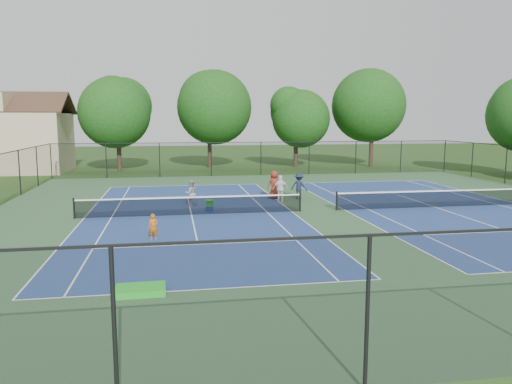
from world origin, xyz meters
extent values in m
plane|color=#234716|center=(0.00, 0.00, 0.00)|extent=(140.00, 140.00, 0.00)
cube|color=#2D4F2C|center=(0.00, 0.00, 0.00)|extent=(36.00, 36.00, 0.01)
cube|color=navy|center=(-7.00, 0.00, 0.01)|extent=(10.97, 23.77, 0.00)
cube|color=white|center=(-7.00, 11.88, 0.01)|extent=(10.97, 0.06, 0.00)
cube|color=white|center=(-7.00, -11.88, 0.01)|extent=(10.97, 0.06, 0.00)
cube|color=white|center=(-12.48, 0.00, 0.01)|extent=(0.06, 23.77, 0.00)
cube|color=white|center=(-1.51, 0.00, 0.01)|extent=(0.06, 23.77, 0.00)
cube|color=white|center=(-11.12, 0.00, 0.01)|extent=(0.06, 23.77, 0.00)
cube|color=white|center=(-2.88, 0.00, 0.01)|extent=(0.06, 23.77, 0.00)
cube|color=white|center=(-7.00, 6.40, 0.01)|extent=(8.23, 0.06, 0.00)
cube|color=white|center=(-7.00, -6.40, 0.01)|extent=(8.23, 0.06, 0.00)
cube|color=white|center=(-7.00, 0.00, 0.01)|extent=(0.06, 12.80, 0.00)
cylinder|color=black|center=(-12.95, 0.00, 0.54)|extent=(0.10, 0.10, 1.07)
cylinder|color=black|center=(-1.05, 0.00, 0.54)|extent=(0.10, 0.10, 1.07)
cube|color=black|center=(-7.00, 0.00, 0.47)|extent=(11.90, 0.01, 0.90)
cube|color=white|center=(-7.00, 0.00, 0.95)|extent=(11.90, 0.04, 0.07)
cube|color=navy|center=(7.00, 0.00, 0.01)|extent=(10.97, 23.77, 0.00)
cube|color=white|center=(7.00, 11.88, 0.01)|extent=(10.97, 0.06, 0.00)
cube|color=white|center=(1.51, 0.00, 0.01)|extent=(0.06, 23.77, 0.00)
cube|color=white|center=(2.88, 0.00, 0.01)|extent=(0.06, 23.77, 0.00)
cube|color=white|center=(11.12, 0.00, 0.01)|extent=(0.06, 23.77, 0.00)
cube|color=white|center=(7.00, 6.40, 0.01)|extent=(8.23, 0.06, 0.00)
cube|color=white|center=(7.00, -6.40, 0.01)|extent=(8.23, 0.06, 0.00)
cube|color=white|center=(7.00, 0.00, 0.01)|extent=(0.06, 12.80, 0.00)
cylinder|color=black|center=(1.05, 0.00, 0.54)|extent=(0.10, 0.10, 1.07)
cube|color=black|center=(7.00, 0.00, 0.47)|extent=(11.90, 0.01, 0.90)
cube|color=white|center=(7.00, 0.00, 0.95)|extent=(11.90, 0.04, 0.07)
cylinder|color=black|center=(-18.00, 18.00, 1.50)|extent=(0.08, 0.08, 3.00)
cylinder|color=black|center=(-13.50, 18.00, 1.50)|extent=(0.08, 0.08, 3.00)
cylinder|color=black|center=(-9.00, 18.00, 1.50)|extent=(0.08, 0.08, 3.00)
cylinder|color=black|center=(-9.00, -18.00, 1.50)|extent=(0.08, 0.08, 3.00)
cylinder|color=black|center=(-4.50, 18.00, 1.50)|extent=(0.08, 0.08, 3.00)
cylinder|color=black|center=(-4.50, -18.00, 1.50)|extent=(0.08, 0.08, 3.00)
cylinder|color=black|center=(0.00, 18.00, 1.50)|extent=(0.08, 0.08, 3.00)
cylinder|color=black|center=(4.50, 18.00, 1.50)|extent=(0.08, 0.08, 3.00)
cylinder|color=black|center=(9.00, 18.00, 1.50)|extent=(0.08, 0.08, 3.00)
cylinder|color=black|center=(13.50, 18.00, 1.50)|extent=(0.08, 0.08, 3.00)
cylinder|color=black|center=(18.00, 18.00, 1.50)|extent=(0.08, 0.08, 3.00)
cylinder|color=black|center=(18.00, 9.00, 1.50)|extent=(0.08, 0.08, 3.00)
cylinder|color=black|center=(-18.00, 9.00, 1.50)|extent=(0.08, 0.08, 3.00)
cylinder|color=black|center=(18.00, 13.50, 1.50)|extent=(0.08, 0.08, 3.00)
cylinder|color=black|center=(-18.00, 13.50, 1.50)|extent=(0.08, 0.08, 3.00)
cube|color=black|center=(0.00, 18.00, 1.50)|extent=(36.00, 0.01, 3.00)
cube|color=black|center=(0.00, 18.00, 3.00)|extent=(36.00, 0.05, 0.05)
cylinder|color=#2D2116|center=(-13.00, 24.00, 1.89)|extent=(0.44, 0.44, 3.78)
sphere|color=#173E11|center=(-13.00, 24.00, 5.65)|extent=(6.80, 6.80, 6.80)
sphere|color=#173E11|center=(-13.00, 24.00, 6.31)|extent=(5.58, 5.58, 5.58)
sphere|color=#173E11|center=(-13.00, 24.00, 6.98)|extent=(4.35, 4.35, 4.35)
cylinder|color=#2D2116|center=(-4.00, 26.00, 2.07)|extent=(0.44, 0.44, 4.14)
sphere|color=#173E11|center=(-4.00, 26.00, 6.23)|extent=(7.60, 7.60, 7.60)
sphere|color=#173E11|center=(-4.00, 26.00, 6.85)|extent=(6.23, 6.23, 6.23)
sphere|color=#173E11|center=(-4.00, 26.00, 7.48)|extent=(4.86, 4.86, 4.86)
cylinder|color=#2D2116|center=(5.00, 25.00, 1.71)|extent=(0.44, 0.44, 3.42)
sphere|color=#173E11|center=(5.00, 25.00, 5.07)|extent=(6.00, 6.00, 6.00)
sphere|color=#173E11|center=(5.00, 25.00, 5.77)|extent=(4.92, 4.92, 4.92)
sphere|color=#173E11|center=(5.00, 25.00, 6.48)|extent=(3.84, 3.84, 3.84)
cylinder|color=#2D2116|center=(13.00, 24.00, 2.16)|extent=(0.44, 0.44, 4.32)
sphere|color=#173E11|center=(13.00, 24.00, 6.46)|extent=(7.80, 7.80, 7.80)
sphere|color=#173E11|center=(13.00, 24.00, 7.08)|extent=(6.40, 6.40, 6.40)
sphere|color=#173E11|center=(13.00, 24.00, 7.69)|extent=(4.99, 4.99, 4.99)
cube|color=tan|center=(-23.00, 25.00, 2.80)|extent=(10.00, 8.00, 5.60)
cube|color=tan|center=(-23.00, 25.00, 6.48)|extent=(1.20, 8.00, 1.76)
cube|color=#422B1E|center=(-23.00, 23.00, 6.58)|extent=(10.80, 4.10, 2.15)
cube|color=#422B1E|center=(-23.00, 27.00, 6.58)|extent=(10.80, 4.10, 2.15)
imported|color=#CA5F0D|center=(-8.81, -5.23, 0.55)|extent=(0.41, 0.27, 1.11)
imported|color=gray|center=(-6.88, 2.69, 0.77)|extent=(0.84, 0.70, 1.54)
imported|color=white|center=(-1.42, 3.35, 0.83)|extent=(0.98, 0.44, 1.65)
imported|color=#191E37|center=(-0.03, 4.16, 0.84)|extent=(1.25, 1.12, 1.68)
imported|color=maroon|center=(-1.55, 4.63, 0.90)|extent=(0.97, 0.71, 1.80)
cube|color=navy|center=(-5.97, 0.78, 0.15)|extent=(0.41, 0.30, 0.29)
cube|color=green|center=(-5.97, 0.78, 0.49)|extent=(0.38, 0.32, 0.39)
cube|color=green|center=(-8.97, -11.90, 0.11)|extent=(1.46, 0.95, 0.20)
camera|label=1|loc=(-7.98, -26.26, 5.07)|focal=35.00mm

